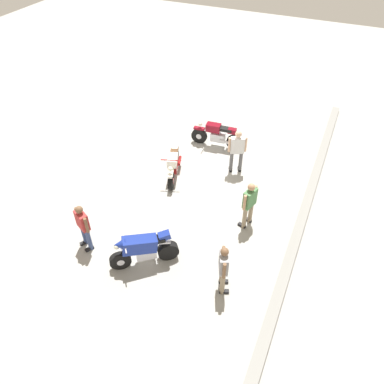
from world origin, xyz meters
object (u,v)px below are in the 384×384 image
motorcycle_blue_sportbike (143,249)px  person_in_green_shirt (249,202)px  motorcycle_maroon_cruiser (217,135)px  person_in_white_shirt (237,149)px  motorcycle_cream_vintage (173,165)px  person_in_gray_shirt (223,267)px  person_in_red_shirt (83,225)px

motorcycle_blue_sportbike → person_in_green_shirt: (-2.60, 2.19, 0.35)m
motorcycle_maroon_cruiser → person_in_white_shirt: person_in_white_shirt is taller
motorcycle_maroon_cruiser → motorcycle_cream_vintage: 2.51m
motorcycle_maroon_cruiser → person_in_green_shirt: 4.42m
motorcycle_blue_sportbike → person_in_white_shirt: (-5.03, 0.98, 0.39)m
motorcycle_blue_sportbike → person_in_green_shirt: 3.42m
motorcycle_blue_sportbike → person_in_gray_shirt: size_ratio=1.03×
motorcycle_maroon_cruiser → person_in_white_shirt: (1.25, 1.21, 0.46)m
person_in_white_shirt → motorcycle_maroon_cruiser: bearing=18.2°
motorcycle_blue_sportbike → person_in_red_shirt: bearing=-35.0°
person_in_green_shirt → motorcycle_maroon_cruiser: bearing=-39.7°
motorcycle_blue_sportbike → person_in_white_shirt: size_ratio=0.95×
motorcycle_cream_vintage → person_in_white_shirt: size_ratio=1.11×
person_in_gray_shirt → person_in_red_shirt: 4.13m
motorcycle_cream_vintage → motorcycle_blue_sportbike: motorcycle_blue_sportbike is taller
person_in_red_shirt → person_in_white_shirt: 5.88m
motorcycle_cream_vintage → person_in_white_shirt: person_in_white_shirt is taller
motorcycle_maroon_cruiser → person_in_gray_shirt: (6.17, 2.52, 0.37)m
motorcycle_cream_vintage → person_in_gray_shirt: bearing=21.9°
person_in_white_shirt → person_in_gray_shirt: bearing=169.0°
motorcycle_cream_vintage → person_in_green_shirt: bearing=49.0°
motorcycle_cream_vintage → motorcycle_maroon_cruiser: bearing=143.8°
motorcycle_blue_sportbike → person_in_white_shirt: 5.14m
motorcycle_cream_vintage → person_in_gray_shirt: person_in_gray_shirt is taller
person_in_red_shirt → motorcycle_blue_sportbike: bearing=120.2°
motorcycle_blue_sportbike → person_in_green_shirt: bearing=-169.2°
person_in_white_shirt → person_in_green_shirt: size_ratio=1.04×
motorcycle_maroon_cruiser → person_in_green_shirt: size_ratio=1.26×
motorcycle_cream_vintage → person_in_gray_shirt: 5.01m
person_in_gray_shirt → motorcycle_blue_sportbike: bearing=159.7°
person_in_red_shirt → motorcycle_cream_vintage: bearing=-166.0°
motorcycle_maroon_cruiser → motorcycle_blue_sportbike: motorcycle_blue_sportbike is taller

